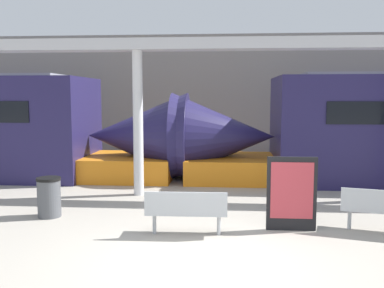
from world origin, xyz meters
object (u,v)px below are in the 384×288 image
at_px(trash_bin, 49,197).
at_px(support_column_near, 138,124).
at_px(poster_board, 292,194).
at_px(bench_near, 186,209).

distance_m(trash_bin, support_column_near, 2.97).
bearing_deg(poster_board, trash_bin, 173.72).
height_order(bench_near, poster_board, poster_board).
bearing_deg(support_column_near, poster_board, -38.01).
height_order(bench_near, support_column_near, support_column_near).
height_order(bench_near, trash_bin, trash_bin).
xyz_separation_m(bench_near, support_column_near, (-1.52, 3.18, 1.34)).
height_order(poster_board, support_column_near, support_column_near).
bearing_deg(bench_near, support_column_near, 114.44).
xyz_separation_m(poster_board, support_column_near, (-3.46, 2.71, 1.12)).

